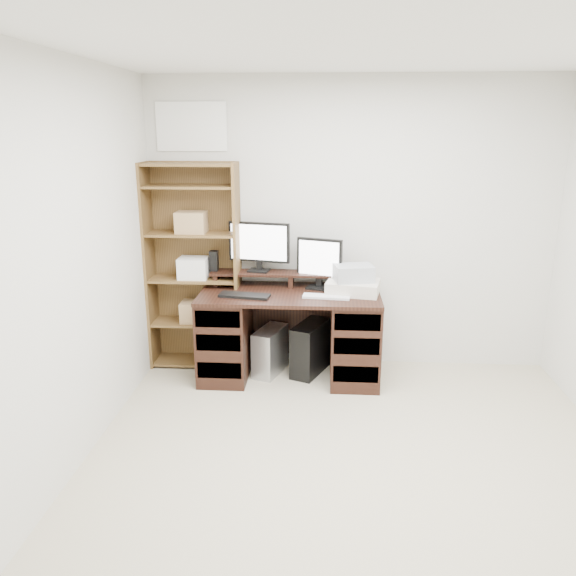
# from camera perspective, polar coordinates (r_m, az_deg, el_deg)

# --- Properties ---
(room) EXTENTS (3.54, 4.04, 2.54)m
(room) POSITION_cam_1_polar(r_m,az_deg,el_deg) (2.96, 7.80, -0.39)
(room) COLOR #B9AE91
(room) RESTS_ON ground
(desk) EXTENTS (1.50, 0.70, 0.75)m
(desk) POSITION_cam_1_polar(r_m,az_deg,el_deg) (4.79, 0.17, -4.59)
(desk) COLOR black
(desk) RESTS_ON ground
(riser_shelf) EXTENTS (1.40, 0.22, 0.12)m
(riser_shelf) POSITION_cam_1_polar(r_m,az_deg,el_deg) (4.85, 0.33, 1.30)
(riser_shelf) COLOR black
(riser_shelf) RESTS_ON desk
(monitor_wide) EXTENTS (0.53, 0.17, 0.43)m
(monitor_wide) POSITION_cam_1_polar(r_m,az_deg,el_deg) (4.84, -2.96, 4.48)
(monitor_wide) COLOR black
(monitor_wide) RESTS_ON riser_shelf
(monitor_small) EXTENTS (0.38, 0.19, 0.43)m
(monitor_small) POSITION_cam_1_polar(r_m,az_deg,el_deg) (4.75, 3.20, 2.71)
(monitor_small) COLOR black
(monitor_small) RESTS_ON desk
(speaker) EXTENTS (0.07, 0.07, 0.18)m
(speaker) POSITION_cam_1_polar(r_m,az_deg,el_deg) (4.92, -7.53, 2.76)
(speaker) COLOR black
(speaker) RESTS_ON riser_shelf
(keyboard_black) EXTENTS (0.43, 0.20, 0.02)m
(keyboard_black) POSITION_cam_1_polar(r_m,az_deg,el_deg) (4.56, -4.44, -0.77)
(keyboard_black) COLOR black
(keyboard_black) RESTS_ON desk
(keyboard_white) EXTENTS (0.39, 0.15, 0.02)m
(keyboard_white) POSITION_cam_1_polar(r_m,az_deg,el_deg) (4.54, 3.92, -0.88)
(keyboard_white) COLOR silver
(keyboard_white) RESTS_ON desk
(mouse) EXTENTS (0.09, 0.07, 0.03)m
(mouse) POSITION_cam_1_polar(r_m,az_deg,el_deg) (4.55, 7.89, -0.86)
(mouse) COLOR white
(mouse) RESTS_ON desk
(printer) EXTENTS (0.47, 0.39, 0.11)m
(printer) POSITION_cam_1_polar(r_m,az_deg,el_deg) (4.67, 6.63, 0.10)
(printer) COLOR beige
(printer) RESTS_ON desk
(basket) EXTENTS (0.35, 0.28, 0.13)m
(basket) POSITION_cam_1_polar(r_m,az_deg,el_deg) (4.64, 6.68, 1.51)
(basket) COLOR #9BA0A6
(basket) RESTS_ON printer
(tower_silver) EXTENTS (0.30, 0.44, 0.40)m
(tower_silver) POSITION_cam_1_polar(r_m,az_deg,el_deg) (4.92, -1.82, -6.40)
(tower_silver) COLOR #ADAFB4
(tower_silver) RESTS_ON ground
(tower_black) EXTENTS (0.35, 0.49, 0.45)m
(tower_black) POSITION_cam_1_polar(r_m,az_deg,el_deg) (4.91, 2.28, -6.12)
(tower_black) COLOR black
(tower_black) RESTS_ON ground
(bookshelf) EXTENTS (0.80, 0.30, 1.80)m
(bookshelf) POSITION_cam_1_polar(r_m,az_deg,el_deg) (4.96, -9.52, 2.30)
(bookshelf) COLOR brown
(bookshelf) RESTS_ON ground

